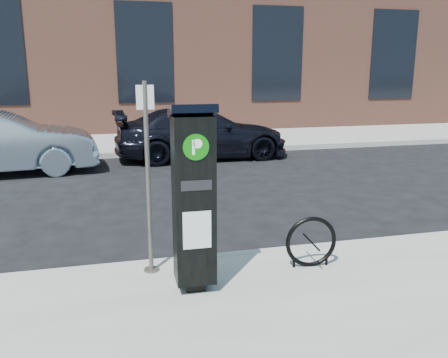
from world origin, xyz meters
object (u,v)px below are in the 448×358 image
object	(u,v)px
parking_kiosk	(194,197)
bike_rack	(311,242)
sign_pole	(148,181)
car_dark	(202,133)

from	to	relation	value
parking_kiosk	bike_rack	world-z (taller)	parking_kiosk
sign_pole	car_dark	size ratio (longest dim) A/B	0.46
car_dark	parking_kiosk	bearing A→B (deg)	166.80
bike_rack	car_dark	distance (m)	8.04
sign_pole	car_dark	xyz separation A→B (m)	(2.18, 7.70, -0.55)
parking_kiosk	bike_rack	size ratio (longest dim) A/B	3.16
parking_kiosk	sign_pole	world-z (taller)	sign_pole
sign_pole	bike_rack	xyz separation A→B (m)	(1.89, -0.34, -0.79)
parking_kiosk	sign_pole	distance (m)	0.72
sign_pole	car_dark	distance (m)	8.02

